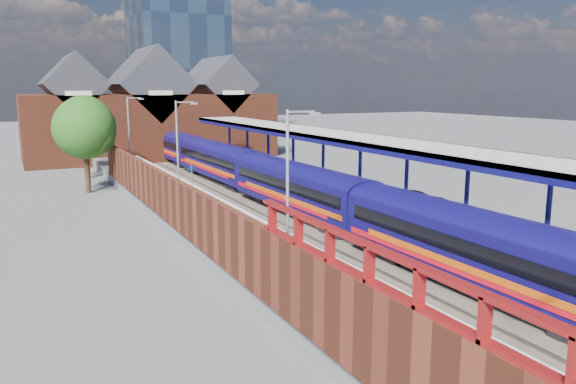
% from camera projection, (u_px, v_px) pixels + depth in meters
% --- Properties ---
extents(ground, '(240.00, 240.00, 0.00)m').
position_uv_depth(ground, '(229.00, 194.00, 47.13)').
color(ground, '#5B5B5E').
rests_on(ground, ground).
extents(ballast_bed, '(6.00, 76.00, 0.06)m').
position_uv_depth(ballast_bed, '(281.00, 218.00, 38.33)').
color(ballast_bed, '#473D33').
rests_on(ballast_bed, ground).
extents(rails, '(4.51, 76.00, 0.14)m').
position_uv_depth(rails, '(281.00, 217.00, 38.32)').
color(rails, slate).
rests_on(rails, ground).
extents(left_platform, '(5.00, 76.00, 1.00)m').
position_uv_depth(left_platform, '(204.00, 220.00, 35.83)').
color(left_platform, '#565659').
rests_on(left_platform, ground).
extents(right_platform, '(6.00, 76.00, 1.00)m').
position_uv_depth(right_platform, '(355.00, 203.00, 40.88)').
color(right_platform, '#565659').
rests_on(right_platform, ground).
extents(coping_left, '(0.30, 76.00, 0.05)m').
position_uv_depth(coping_left, '(238.00, 208.00, 36.77)').
color(coping_left, silver).
rests_on(coping_left, left_platform).
extents(coping_right, '(0.30, 76.00, 0.05)m').
position_uv_depth(coping_right, '(321.00, 200.00, 39.53)').
color(coping_right, silver).
rests_on(coping_right, right_platform).
extents(yellow_line, '(0.14, 76.00, 0.01)m').
position_uv_depth(yellow_line, '(229.00, 210.00, 36.50)').
color(yellow_line, yellow).
rests_on(yellow_line, left_platform).
extents(train, '(3.08, 65.94, 3.45)m').
position_uv_depth(train, '(253.00, 171.00, 45.93)').
color(train, '#100B52').
rests_on(train, ground).
extents(canopy, '(4.50, 52.00, 4.48)m').
position_uv_depth(canopy, '(336.00, 137.00, 41.50)').
color(canopy, '#11105E').
rests_on(canopy, right_platform).
extents(lamp_post_b, '(1.48, 0.18, 7.00)m').
position_uv_depth(lamp_post_b, '(291.00, 186.00, 22.31)').
color(lamp_post_b, '#A5A8AA').
rests_on(lamp_post_b, left_platform).
extents(lamp_post_c, '(1.48, 0.18, 7.00)m').
position_uv_depth(lamp_post_c, '(180.00, 148.00, 36.38)').
color(lamp_post_c, '#A5A8AA').
rests_on(lamp_post_c, left_platform).
extents(lamp_post_d, '(1.48, 0.18, 7.00)m').
position_uv_depth(lamp_post_d, '(130.00, 131.00, 50.45)').
color(lamp_post_d, '#A5A8AA').
rests_on(lamp_post_d, left_platform).
extents(platform_sign, '(0.55, 0.08, 2.50)m').
position_uv_depth(platform_sign, '(192.00, 177.00, 39.16)').
color(platform_sign, '#A5A8AA').
rests_on(platform_sign, left_platform).
extents(brick_wall, '(0.35, 50.00, 3.86)m').
position_uv_depth(brick_wall, '(194.00, 214.00, 28.65)').
color(brick_wall, maroon).
rests_on(brick_wall, left_platform).
extents(station_building, '(30.00, 12.12, 13.78)m').
position_uv_depth(station_building, '(150.00, 115.00, 70.75)').
color(station_building, maroon).
rests_on(station_building, ground).
extents(glass_tower, '(14.20, 14.20, 40.30)m').
position_uv_depth(glass_tower, '(176.00, 17.00, 91.77)').
color(glass_tower, '#435674').
rests_on(glass_tower, ground).
extents(tree_near, '(5.20, 5.20, 8.10)m').
position_uv_depth(tree_near, '(87.00, 130.00, 46.79)').
color(tree_near, '#382314').
rests_on(tree_near, ground).
extents(tree_far, '(5.20, 5.20, 8.10)m').
position_uv_depth(tree_far, '(87.00, 124.00, 54.27)').
color(tree_far, '#382314').
rests_on(tree_far, ground).
extents(parked_car_red, '(3.85, 2.16, 1.24)m').
position_uv_depth(parked_car_red, '(552.00, 238.00, 27.24)').
color(parked_car_red, maroon).
rests_on(parked_car_red, right_platform).
extents(parked_car_dark, '(4.98, 2.43, 1.39)m').
position_uv_depth(parked_car_dark, '(416.00, 201.00, 35.73)').
color(parked_car_dark, black).
rests_on(parked_car_dark, right_platform).
extents(parked_car_blue, '(4.25, 2.46, 1.11)m').
position_uv_depth(parked_car_blue, '(431.00, 206.00, 34.81)').
color(parked_car_blue, navy).
rests_on(parked_car_blue, right_platform).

